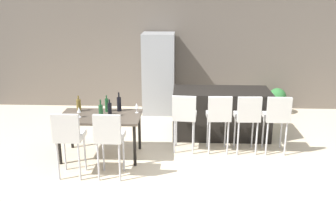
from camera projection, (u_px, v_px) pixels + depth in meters
ground_plane at (203, 161)px, 6.11m from camera, size 10.00×10.00×0.00m
back_wall at (199, 48)px, 8.59m from camera, size 10.00×0.12×2.90m
kitchen_island at (221, 113)px, 7.08m from camera, size 1.84×0.82×0.92m
bar_chair_left at (184, 114)px, 6.29m from camera, size 0.43×0.43×1.05m
bar_chair_middle at (219, 115)px, 6.26m from camera, size 0.41×0.41×1.05m
bar_chair_right at (248, 115)px, 6.24m from camera, size 0.42×0.42×1.05m
bar_chair_far at (277, 115)px, 6.22m from camera, size 0.40×0.40×1.05m
dining_table at (100, 120)px, 6.11m from camera, size 1.35×0.78×0.74m
dining_chair_near at (69, 134)px, 5.40m from camera, size 0.40×0.40×1.05m
dining_chair_far at (109, 135)px, 5.37m from camera, size 0.41×0.41×1.05m
wine_bottle_corner at (119, 104)px, 6.29m from camera, size 0.07×0.07×0.33m
wine_bottle_far at (107, 105)px, 6.26m from camera, size 0.07×0.07×0.29m
wine_bottle_end at (110, 110)px, 6.00m from camera, size 0.07×0.07×0.29m
wine_bottle_left at (101, 112)px, 5.86m from camera, size 0.07×0.07×0.34m
wine_bottle_inner at (79, 105)px, 6.28m from camera, size 0.08×0.08×0.28m
wine_glass_middle at (110, 107)px, 6.11m from camera, size 0.07×0.07×0.17m
wine_glass_right at (79, 110)px, 5.97m from camera, size 0.07×0.07×0.17m
wine_glass_near at (137, 106)px, 6.20m from camera, size 0.07×0.07×0.17m
refrigerator at (159, 74)px, 8.36m from camera, size 0.72×0.68×1.84m
potted_plant at (277, 99)px, 8.40m from camera, size 0.40×0.40×0.60m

